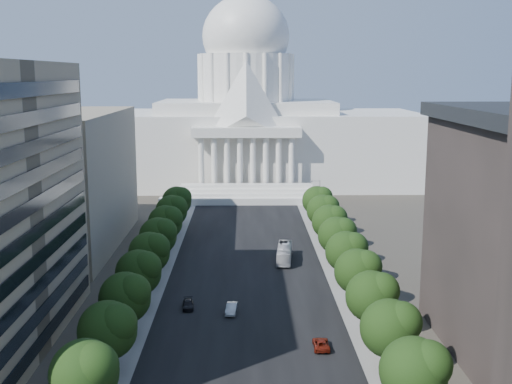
{
  "coord_description": "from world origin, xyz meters",
  "views": [
    {
      "loc": [
        -0.42,
        -41.23,
        38.23
      ],
      "look_at": [
        1.59,
        75.5,
        16.69
      ],
      "focal_mm": 45.0,
      "sensor_mm": 36.0,
      "label": 1
    }
  ],
  "objects": [
    {
      "name": "tree_r_f",
      "position": [
        18.34,
        71.81,
        6.45
      ],
      "size": [
        7.79,
        7.6,
        9.97
      ],
      "color": "#33261C",
      "rests_on": "ground"
    },
    {
      "name": "tree_l_h",
      "position": [
        -17.66,
        95.81,
        6.45
      ],
      "size": [
        7.79,
        7.6,
        9.97
      ],
      "color": "#33261C",
      "rests_on": "ground"
    },
    {
      "name": "streetlight_f",
      "position": [
        19.9,
        135.0,
        5.82
      ],
      "size": [
        2.61,
        0.44,
        9.0
      ],
      "color": "gray",
      "rests_on": "ground"
    },
    {
      "name": "road_asphalt",
      "position": [
        0.0,
        90.0,
        0.0
      ],
      "size": [
        30.0,
        260.0,
        0.01
      ],
      "primitive_type": "cube",
      "color": "black",
      "rests_on": "ground"
    },
    {
      "name": "tree_r_d",
      "position": [
        18.34,
        47.81,
        6.45
      ],
      "size": [
        7.79,
        7.6,
        9.97
      ],
      "color": "#33261C",
      "rests_on": "ground"
    },
    {
      "name": "tree_l_i",
      "position": [
        -17.66,
        107.81,
        6.45
      ],
      "size": [
        7.79,
        7.6,
        9.97
      ],
      "color": "#33261C",
      "rests_on": "ground"
    },
    {
      "name": "tree_l_d",
      "position": [
        -17.66,
        47.81,
        6.45
      ],
      "size": [
        7.79,
        7.6,
        9.97
      ],
      "color": "#33261C",
      "rests_on": "ground"
    },
    {
      "name": "city_bus",
      "position": [
        7.67,
        86.9,
        1.66
      ],
      "size": [
        3.91,
        12.11,
        3.32
      ],
      "primitive_type": "imported",
      "rotation": [
        0.0,
        0.0,
        -0.1
      ],
      "color": "silver",
      "rests_on": "ground"
    },
    {
      "name": "tree_l_e",
      "position": [
        -17.66,
        59.81,
        6.45
      ],
      "size": [
        7.79,
        7.6,
        9.97
      ],
      "color": "#33261C",
      "rests_on": "ground"
    },
    {
      "name": "tree_r_h",
      "position": [
        18.34,
        95.81,
        6.45
      ],
      "size": [
        7.79,
        7.6,
        9.97
      ],
      "color": "#33261C",
      "rests_on": "ground"
    },
    {
      "name": "streetlight_e",
      "position": [
        19.9,
        110.0,
        5.82
      ],
      "size": [
        2.61,
        0.44,
        9.0
      ],
      "color": "gray",
      "rests_on": "ground"
    },
    {
      "name": "tree_l_g",
      "position": [
        -17.66,
        83.81,
        6.45
      ],
      "size": [
        7.79,
        7.6,
        9.97
      ],
      "color": "#33261C",
      "rests_on": "ground"
    },
    {
      "name": "capitol",
      "position": [
        0.0,
        184.89,
        20.01
      ],
      "size": [
        120.0,
        56.0,
        73.0
      ],
      "color": "white",
      "rests_on": "ground"
    },
    {
      "name": "sidewalk_right",
      "position": [
        19.0,
        90.0,
        0.0
      ],
      "size": [
        8.0,
        260.0,
        0.02
      ],
      "primitive_type": "cube",
      "color": "gray",
      "rests_on": "ground"
    },
    {
      "name": "car_dark_b",
      "position": [
        -9.94,
        59.8,
        0.65
      ],
      "size": [
        2.23,
        4.62,
        1.3
      ],
      "primitive_type": "imported",
      "rotation": [
        0.0,
        0.0,
        0.1
      ],
      "color": "black",
      "rests_on": "ground"
    },
    {
      "name": "streetlight_b",
      "position": [
        19.9,
        35.0,
        5.82
      ],
      "size": [
        2.61,
        0.44,
        9.0
      ],
      "color": "gray",
      "rests_on": "ground"
    },
    {
      "name": "tree_r_e",
      "position": [
        18.34,
        59.81,
        6.45
      ],
      "size": [
        7.79,
        7.6,
        9.97
      ],
      "color": "#33261C",
      "rests_on": "ground"
    },
    {
      "name": "tree_r_g",
      "position": [
        18.34,
        83.81,
        6.45
      ],
      "size": [
        7.79,
        7.6,
        9.97
      ],
      "color": "#33261C",
      "rests_on": "ground"
    },
    {
      "name": "streetlight_d",
      "position": [
        19.9,
        85.0,
        5.82
      ],
      "size": [
        2.61,
        0.44,
        9.0
      ],
      "color": "gray",
      "rests_on": "ground"
    },
    {
      "name": "tree_r_b",
      "position": [
        18.34,
        23.81,
        6.45
      ],
      "size": [
        7.79,
        7.6,
        9.97
      ],
      "color": "#33261C",
      "rests_on": "ground"
    },
    {
      "name": "tree_r_i",
      "position": [
        18.34,
        107.81,
        6.45
      ],
      "size": [
        7.79,
        7.6,
        9.97
      ],
      "color": "#33261C",
      "rests_on": "ground"
    },
    {
      "name": "tree_l_c",
      "position": [
        -17.66,
        35.81,
        6.45
      ],
      "size": [
        7.79,
        7.6,
        9.97
      ],
      "color": "#33261C",
      "rests_on": "ground"
    },
    {
      "name": "sidewalk_left",
      "position": [
        -19.0,
        90.0,
        0.0
      ],
      "size": [
        8.0,
        260.0,
        0.02
      ],
      "primitive_type": "cube",
      "color": "gray",
      "rests_on": "ground"
    },
    {
      "name": "tree_l_f",
      "position": [
        -17.66,
        71.81,
        6.45
      ],
      "size": [
        7.79,
        7.6,
        9.97
      ],
      "color": "#33261C",
      "rests_on": "ground"
    },
    {
      "name": "office_block_left_far",
      "position": [
        -48.0,
        100.0,
        15.0
      ],
      "size": [
        38.0,
        52.0,
        30.0
      ],
      "primitive_type": "cube",
      "color": "gray",
      "rests_on": "ground"
    },
    {
      "name": "streetlight_c",
      "position": [
        19.9,
        60.0,
        5.82
      ],
      "size": [
        2.61,
        0.44,
        9.0
      ],
      "color": "gray",
      "rests_on": "ground"
    },
    {
      "name": "car_red",
      "position": [
        10.25,
        43.71,
        0.67
      ],
      "size": [
        2.27,
        4.82,
        1.33
      ],
      "primitive_type": "imported",
      "rotation": [
        0.0,
        0.0,
        3.13
      ],
      "color": "#65170B",
      "rests_on": "ground"
    },
    {
      "name": "car_silver",
      "position": [
        -2.67,
        57.5,
        0.79
      ],
      "size": [
        2.16,
        4.95,
        1.58
      ],
      "primitive_type": "imported",
      "rotation": [
        0.0,
        0.0,
        -0.1
      ],
      "color": "#ABAFB3",
      "rests_on": "ground"
    },
    {
      "name": "tree_r_c",
      "position": [
        18.34,
        35.81,
        6.45
      ],
      "size": [
        7.79,
        7.6,
        9.97
      ],
      "color": "#33261C",
      "rests_on": "ground"
    },
    {
      "name": "tree_l_b",
      "position": [
        -17.66,
        23.81,
        6.45
      ],
      "size": [
        7.79,
        7.6,
        9.97
      ],
      "color": "#33261C",
      "rests_on": "ground"
    },
    {
      "name": "tree_r_j",
      "position": [
        18.34,
        119.81,
        6.45
      ],
      "size": [
        7.79,
        7.6,
        9.97
      ],
      "color": "#33261C",
      "rests_on": "ground"
    },
    {
      "name": "tree_l_j",
      "position": [
        -17.66,
        119.81,
        6.45
      ],
      "size": [
        7.79,
        7.6,
        9.97
      ],
      "color": "#33261C",
      "rests_on": "ground"
    }
  ]
}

